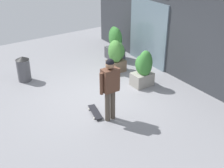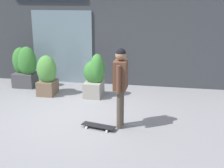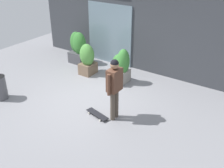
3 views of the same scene
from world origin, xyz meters
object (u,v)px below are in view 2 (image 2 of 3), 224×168
Objects in this scene: planter_box_left at (95,76)px; planter_box_right at (25,66)px; skateboarder at (121,80)px; planter_box_mid at (47,73)px; skateboard at (98,126)px.

planter_box_left is 0.95× the size of planter_box_right.
skateboarder reaches higher than planter_box_mid.
skateboarder is 2.19m from planter_box_left.
planter_box_right is (-2.90, 2.61, 0.59)m from skateboard.
skateboarder is 1.09m from skateboard.
planter_box_right is (-3.33, 2.41, -0.39)m from skateboarder.
skateboarder is 3.04m from planter_box_mid.
skateboarder is 1.50× the size of planter_box_mid.
planter_box_mid reaches higher than skateboard.
skateboard is at bearing -45.81° from planter_box_mid.
planter_box_right is (-2.33, 0.52, 0.07)m from planter_box_left.
planter_box_left is 1.05× the size of planter_box_mid.
planter_box_left is 1.39m from planter_box_mid.
skateboard is at bearing -74.67° from planter_box_left.
skateboard is 0.67× the size of planter_box_mid.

